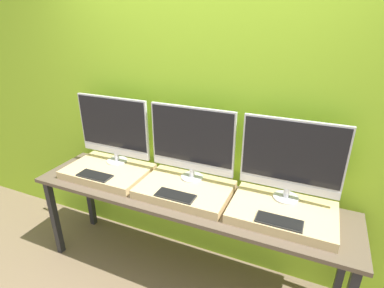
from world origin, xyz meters
TOP-DOWN VIEW (x-y plane):
  - wall_back at (0.00, 0.63)m, footprint 8.00×0.04m
  - workbench at (0.00, 0.28)m, footprint 2.44×0.56m
  - wooden_riser_left at (-0.71, 0.31)m, footprint 0.68×0.45m
  - monitor_left at (-0.71, 0.43)m, footprint 0.66×0.17m
  - keyboard_left at (-0.71, 0.15)m, footprint 0.28×0.12m
  - wooden_riser_center at (0.00, 0.31)m, footprint 0.68×0.45m
  - monitor_center at (0.00, 0.43)m, footprint 0.66×0.17m
  - keyboard_center at (0.00, 0.15)m, footprint 0.28×0.12m
  - wooden_riser_right at (0.71, 0.31)m, footprint 0.68×0.45m
  - monitor_right at (0.71, 0.43)m, footprint 0.66×0.17m
  - keyboard_right at (0.71, 0.15)m, footprint 0.28×0.12m

SIDE VIEW (x-z plane):
  - workbench at x=0.00m, z-range 0.32..1.10m
  - wooden_riser_left at x=-0.71m, z-range 0.78..0.85m
  - wooden_riser_center at x=0.00m, z-range 0.78..0.85m
  - wooden_riser_right at x=0.71m, z-range 0.78..0.85m
  - keyboard_left at x=-0.71m, z-range 0.85..0.86m
  - keyboard_center at x=0.00m, z-range 0.85..0.86m
  - keyboard_right at x=0.71m, z-range 0.85..0.86m
  - monitor_left at x=-0.71m, z-range 0.87..1.44m
  - monitor_center at x=0.00m, z-range 0.87..1.44m
  - monitor_right at x=0.71m, z-range 0.87..1.44m
  - wall_back at x=0.00m, z-range 0.00..2.60m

